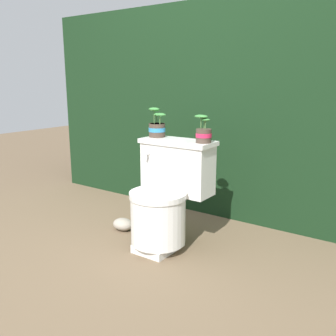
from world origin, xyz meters
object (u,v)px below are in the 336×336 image
at_px(potted_plant_left, 157,127).
at_px(toilet, 167,196).
at_px(garden_stone, 123,224).
at_px(potted_plant_midleft, 204,133).

bearing_deg(potted_plant_left, toilet, -38.30).
bearing_deg(potted_plant_left, garden_stone, -150.29).
distance_m(toilet, potted_plant_midleft, 0.50).
distance_m(potted_plant_left, potted_plant_midleft, 0.39).
relative_size(potted_plant_midleft, garden_stone, 1.10).
relative_size(toilet, potted_plant_midleft, 4.01).
xyz_separation_m(toilet, potted_plant_left, (-0.19, 0.15, 0.44)).
height_order(potted_plant_left, potted_plant_midleft, potted_plant_left).
bearing_deg(toilet, potted_plant_left, 141.70).
relative_size(toilet, potted_plant_left, 3.43).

